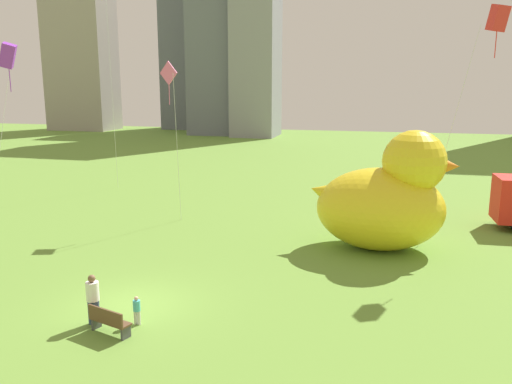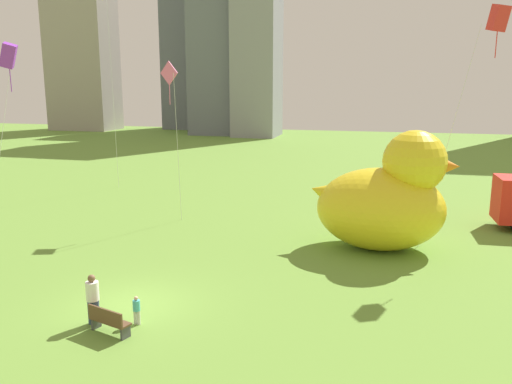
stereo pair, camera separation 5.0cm
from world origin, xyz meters
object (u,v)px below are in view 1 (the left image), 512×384
kite_purple (8,57)px  person_child (137,309)px  park_bench (109,320)px  kite_red (497,20)px  giant_inflatable_duck (386,199)px  kite_pink (169,79)px  person_adult (93,297)px

kite_purple → person_child: bearing=-37.0°
person_child → kite_purple: bearing=143.0°
park_bench → kite_purple: kite_purple is taller
kite_purple → kite_red: (22.15, 3.76, 1.50)m
person_child → giant_inflatable_duck: bearing=52.6°
kite_red → park_bench: bearing=-136.3°
kite_purple → giant_inflatable_duck: bearing=8.6°
person_child → giant_inflatable_duck: size_ratio=0.14×
person_child → giant_inflatable_duck: (7.80, 10.22, 1.89)m
person_child → kite_pink: size_ratio=0.11×
person_adult → kite_red: bearing=40.6°
kite_purple → kite_pink: kite_purple is taller
person_adult → kite_purple: (-8.60, 7.85, 8.06)m
kite_purple → kite_pink: bearing=39.6°
park_bench → person_child: 1.02m
kite_red → giant_inflatable_duck: bearing=-166.2°
kite_red → kite_purple: bearing=-170.4°
person_adult → person_child: 1.48m
kite_pink → kite_red: size_ratio=0.80×
giant_inflatable_duck → kite_pink: size_ratio=0.77×
park_bench → kite_red: (12.72, 12.14, 10.04)m
giant_inflatable_duck → person_child: bearing=-127.4°
person_adult → person_child: bearing=13.3°
person_adult → giant_inflatable_duck: 14.06m
person_child → kite_red: kite_red is taller
kite_pink → person_adult: bearing=-78.9°
giant_inflatable_duck → kite_purple: (-17.79, -2.69, 6.58)m
kite_pink → kite_red: (16.09, -1.26, 2.51)m
park_bench → kite_red: kite_red is taller
person_adult → giant_inflatable_duck: bearing=48.9°
park_bench → kite_purple: bearing=138.4°
person_adult → kite_red: (13.56, 11.62, 9.56)m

